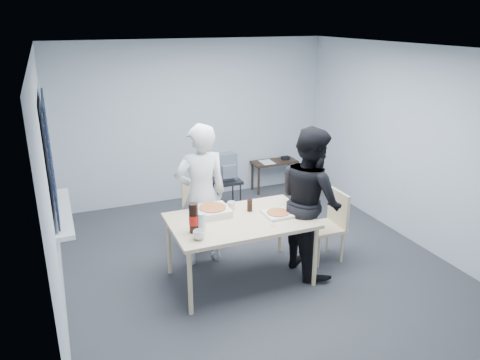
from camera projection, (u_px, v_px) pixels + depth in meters
name	position (u px, v px, depth m)	size (l,w,h in m)	color
room	(52.00, 164.00, 4.95)	(5.00, 5.00, 5.00)	#2D2E32
dining_table	(240.00, 224.00, 5.27)	(1.58, 1.00, 0.77)	beige
chair_far	(200.00, 208.00, 6.20)	(0.42, 0.42, 0.89)	beige
chair_right	(330.00, 221.00, 5.83)	(0.42, 0.42, 0.89)	beige
person_white	(201.00, 195.00, 5.63)	(0.65, 0.42, 1.77)	silver
person_black	(310.00, 201.00, 5.46)	(0.86, 0.47, 1.77)	black
side_table	(274.00, 165.00, 8.19)	(0.79, 0.35, 0.53)	#301F15
stool	(227.00, 186.00, 7.19)	(0.40, 0.40, 0.56)	black
backpack	(227.00, 167.00, 7.08)	(0.30, 0.22, 0.42)	slate
pizza_box_a	(213.00, 211.00, 5.36)	(0.37, 0.37, 0.09)	white
pizza_box_b	(278.00, 214.00, 5.34)	(0.30, 0.30, 0.04)	white
mug_a	(199.00, 235.00, 4.77)	(0.12, 0.12, 0.10)	white
mug_b	(232.00, 206.00, 5.50)	(0.10, 0.10, 0.09)	white
cola_glass	(250.00, 205.00, 5.45)	(0.06, 0.06, 0.14)	black
soda_bottle	(194.00, 219.00, 4.88)	(0.10, 0.10, 0.32)	black
plastic_cups	(201.00, 222.00, 4.92)	(0.09, 0.09, 0.21)	silver
rubber_band	(273.00, 226.00, 5.07)	(0.06, 0.06, 0.00)	red
papers	(267.00, 162.00, 8.09)	(0.21, 0.29, 0.00)	white
black_box	(285.00, 158.00, 8.24)	(0.13, 0.09, 0.06)	black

